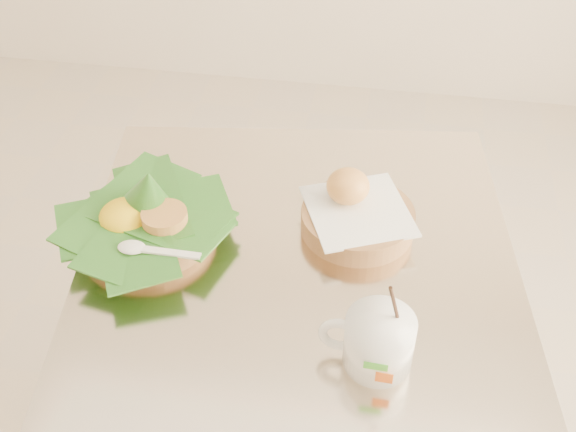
% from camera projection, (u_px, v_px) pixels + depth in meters
% --- Properties ---
extents(cafe_table, '(0.79, 0.79, 0.75)m').
position_uv_depth(cafe_table, '(297.00, 339.00, 1.32)').
color(cafe_table, gray).
rests_on(cafe_table, floor).
extents(rice_basket, '(0.28, 0.28, 0.14)m').
position_uv_depth(rice_basket, '(145.00, 216.00, 1.18)').
color(rice_basket, '#9D7643').
rests_on(rice_basket, cafe_table).
extents(bread_basket, '(0.21, 0.21, 0.10)m').
position_uv_depth(bread_basket, '(356.00, 214.00, 1.20)').
color(bread_basket, '#9D7643').
rests_on(bread_basket, cafe_table).
extents(coffee_mug, '(0.13, 0.10, 0.17)m').
position_uv_depth(coffee_mug, '(377.00, 340.00, 0.98)').
color(coffee_mug, white).
rests_on(coffee_mug, cafe_table).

